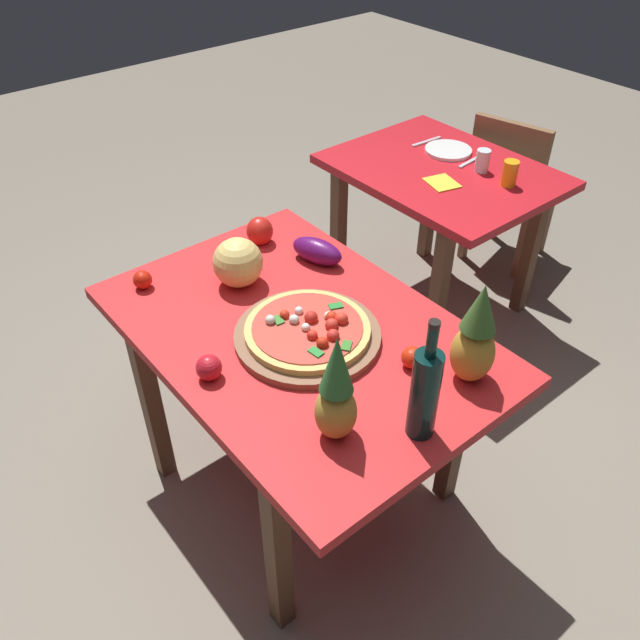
{
  "coord_description": "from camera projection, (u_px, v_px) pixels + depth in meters",
  "views": [
    {
      "loc": [
        1.26,
        -0.94,
        2.09
      ],
      "look_at": [
        0.05,
        0.04,
        0.82
      ],
      "focal_mm": 36.42,
      "sensor_mm": 36.0,
      "label": 1
    }
  ],
  "objects": [
    {
      "name": "pizza",
      "position": [
        309.0,
        329.0,
        1.99
      ],
      "size": [
        0.39,
        0.39,
        0.06
      ],
      "color": "#D6B55F",
      "rests_on": "pizza_board"
    },
    {
      "name": "background_table",
      "position": [
        440.0,
        191.0,
        3.01
      ],
      "size": [
        0.98,
        0.77,
        0.77
      ],
      "color": "brown",
      "rests_on": "ground_plane"
    },
    {
      "name": "wine_bottle",
      "position": [
        425.0,
        392.0,
        1.63
      ],
      "size": [
        0.08,
        0.08,
        0.37
      ],
      "color": "black",
      "rests_on": "display_table"
    },
    {
      "name": "tomato_at_corner",
      "position": [
        412.0,
        358.0,
        1.9
      ],
      "size": [
        0.07,
        0.07,
        0.07
      ],
      "primitive_type": "sphere",
      "color": "red",
      "rests_on": "display_table"
    },
    {
      "name": "tomato_beside_pepper",
      "position": [
        143.0,
        280.0,
        2.2
      ],
      "size": [
        0.07,
        0.07,
        0.07
      ],
      "primitive_type": "sphere",
      "color": "red",
      "rests_on": "display_table"
    },
    {
      "name": "drinking_glass_juice",
      "position": [
        510.0,
        173.0,
        2.77
      ],
      "size": [
        0.07,
        0.07,
        0.11
      ],
      "primitive_type": "cylinder",
      "color": "orange",
      "rests_on": "background_table"
    },
    {
      "name": "ground_plane",
      "position": [
        303.0,
        480.0,
        2.54
      ],
      "size": [
        10.0,
        10.0,
        0.0
      ],
      "primitive_type": "plane",
      "color": "gray"
    },
    {
      "name": "display_table",
      "position": [
        299.0,
        351.0,
        2.11
      ],
      "size": [
        1.28,
        0.87,
        0.77
      ],
      "color": "brown",
      "rests_on": "ground_plane"
    },
    {
      "name": "tomato_by_bottle",
      "position": [
        209.0,
        368.0,
        1.86
      ],
      "size": [
        0.08,
        0.08,
        0.08
      ],
      "primitive_type": "sphere",
      "color": "red",
      "rests_on": "display_table"
    },
    {
      "name": "dining_chair",
      "position": [
        510.0,
        183.0,
        3.44
      ],
      "size": [
        0.48,
        0.48,
        0.85
      ],
      "rotation": [
        0.0,
        0.0,
        3.37
      ],
      "color": "brown",
      "rests_on": "ground_plane"
    },
    {
      "name": "dinner_plate",
      "position": [
        448.0,
        150.0,
        3.06
      ],
      "size": [
        0.22,
        0.22,
        0.02
      ],
      "primitive_type": "cylinder",
      "color": "white",
      "rests_on": "background_table"
    },
    {
      "name": "bell_pepper",
      "position": [
        260.0,
        231.0,
        2.42
      ],
      "size": [
        0.1,
        0.1,
        0.11
      ],
      "primitive_type": "ellipsoid",
      "color": "red",
      "rests_on": "display_table"
    },
    {
      "name": "knife_utensil",
      "position": [
        471.0,
        161.0,
        2.98
      ],
      "size": [
        0.03,
        0.18,
        0.01
      ],
      "primitive_type": "cube",
      "rotation": [
        0.0,
        0.0,
        0.09
      ],
      "color": "silver",
      "rests_on": "background_table"
    },
    {
      "name": "pineapple_left",
      "position": [
        475.0,
        338.0,
        1.79
      ],
      "size": [
        0.12,
        0.12,
        0.33
      ],
      "color": "#BA8E31",
      "rests_on": "display_table"
    },
    {
      "name": "melon",
      "position": [
        238.0,
        263.0,
        2.19
      ],
      "size": [
        0.17,
        0.17,
        0.17
      ],
      "primitive_type": "sphere",
      "color": "#EBC96D",
      "rests_on": "display_table"
    },
    {
      "name": "napkin_folded",
      "position": [
        442.0,
        183.0,
        2.82
      ],
      "size": [
        0.17,
        0.15,
        0.01
      ],
      "primitive_type": "cube",
      "rotation": [
        0.0,
        0.0,
        -0.27
      ],
      "color": "yellow",
      "rests_on": "background_table"
    },
    {
      "name": "pizza_board",
      "position": [
        308.0,
        336.0,
        2.01
      ],
      "size": [
        0.46,
        0.46,
        0.02
      ],
      "primitive_type": "cylinder",
      "color": "brown",
      "rests_on": "display_table"
    },
    {
      "name": "eggplant",
      "position": [
        317.0,
        251.0,
        2.32
      ],
      "size": [
        0.22,
        0.15,
        0.09
      ],
      "primitive_type": "ellipsoid",
      "rotation": [
        0.0,
        0.0,
        0.32
      ],
      "color": "#531157",
      "rests_on": "display_table"
    },
    {
      "name": "fork_utensil",
      "position": [
        426.0,
        142.0,
        3.15
      ],
      "size": [
        0.03,
        0.18,
        0.01
      ],
      "primitive_type": "cube",
      "rotation": [
        0.0,
        0.0,
        -0.07
      ],
      "color": "silver",
      "rests_on": "background_table"
    },
    {
      "name": "pineapple_right",
      "position": [
        336.0,
        394.0,
        1.62
      ],
      "size": [
        0.11,
        0.11,
        0.33
      ],
      "color": "#B29537",
      "rests_on": "display_table"
    },
    {
      "name": "drinking_glass_water",
      "position": [
        483.0,
        161.0,
        2.88
      ],
      "size": [
        0.06,
        0.06,
        0.1
      ],
      "primitive_type": "cylinder",
      "color": "silver",
      "rests_on": "background_table"
    }
  ]
}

